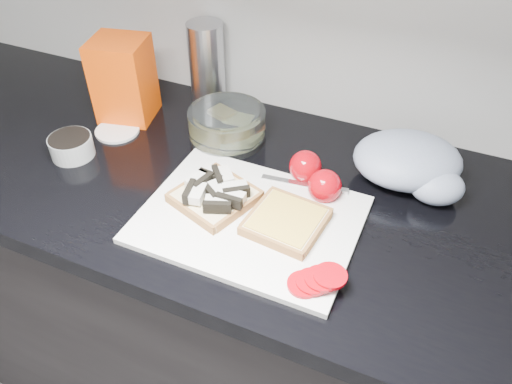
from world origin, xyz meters
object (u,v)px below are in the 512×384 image
bread_bag (124,79)px  cutting_board (250,219)px  steel_canister (207,65)px  glass_bowl (227,125)px

bread_bag → cutting_board: bearing=-40.6°
bread_bag → steel_canister: size_ratio=0.94×
glass_bowl → steel_canister: size_ratio=0.85×
cutting_board → bread_bag: bread_bag is taller
cutting_board → steel_canister: steel_canister is taller
glass_bowl → bread_bag: bread_bag is taller
glass_bowl → steel_canister: bearing=132.0°
cutting_board → glass_bowl: bearing=124.9°
steel_canister → bread_bag: bearing=-137.8°
glass_bowl → bread_bag: size_ratio=0.90×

